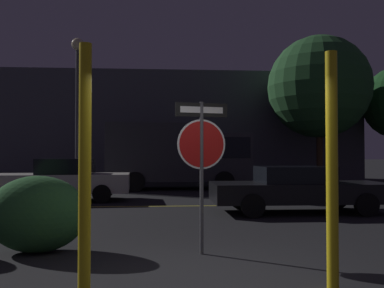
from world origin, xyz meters
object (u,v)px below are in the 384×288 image
street_lamp (78,82)px  tree_1 (319,87)px  stop_sign (202,146)px  delivery_truck (180,154)px  hedge_bush_1 (37,214)px  yellow_pole_left (85,168)px  passing_car_2 (298,189)px  passing_car_1 (63,180)px  yellow_pole_right (332,170)px

street_lamp → tree_1: (11.90, 2.90, 0.37)m
stop_sign → street_lamp: bearing=98.1°
delivery_truck → hedge_bush_1: bearing=-15.7°
yellow_pole_left → hedge_bush_1: size_ratio=1.79×
stop_sign → passing_car_2: (3.06, 4.61, -1.06)m
yellow_pole_left → hedge_bush_1: (-1.12, 2.12, -0.80)m
delivery_truck → passing_car_1: bearing=-44.6°
yellow_pole_left → hedge_bush_1: 2.53m
yellow_pole_left → delivery_truck: (1.71, 14.61, 0.19)m
passing_car_2 → delivery_truck: size_ratio=0.73×
stop_sign → tree_1: (7.61, 15.00, 3.41)m
hedge_bush_1 → yellow_pole_left: bearing=-62.2°
yellow_pole_right → delivery_truck: delivery_truck is taller
yellow_pole_left → delivery_truck: size_ratio=0.43×
hedge_bush_1 → passing_car_2: size_ratio=0.33×
hedge_bush_1 → tree_1: bearing=55.2°
street_lamp → yellow_pole_left: bearing=-78.7°
yellow_pole_right → delivery_truck: (-1.15, 14.66, 0.22)m
yellow_pole_left → passing_car_2: 7.93m
yellow_pole_left → passing_car_2: (4.56, 6.44, -0.77)m
tree_1 → hedge_bush_1: bearing=-124.8°
yellow_pole_right → street_lamp: street_lamp is taller
passing_car_2 → stop_sign: bearing=-33.6°
stop_sign → yellow_pole_right: yellow_pole_right is taller
stop_sign → passing_car_1: (-3.97, 8.08, -0.99)m
yellow_pole_right → street_lamp: (-5.63, 13.98, 3.35)m
passing_car_1 → street_lamp: (-0.31, 4.01, 4.03)m
street_lamp → tree_1: 12.25m
delivery_truck → tree_1: bearing=103.7°
passing_car_2 → street_lamp: street_lamp is taller
passing_car_2 → passing_car_1: bearing=-116.3°
passing_car_1 → street_lamp: size_ratio=0.70×
passing_car_1 → passing_car_2: passing_car_1 is taller
yellow_pole_right → yellow_pole_left: bearing=178.9°
stop_sign → delivery_truck: size_ratio=0.37×
street_lamp → tree_1: size_ratio=0.85×
yellow_pole_left → street_lamp: bearing=101.3°
stop_sign → delivery_truck: delivery_truck is taller
stop_sign → passing_car_1: size_ratio=0.51×
yellow_pole_right → street_lamp: 15.44m
hedge_bush_1 → street_lamp: 12.62m
passing_car_1 → tree_1: (11.59, 6.91, 4.40)m
hedge_bush_1 → delivery_truck: 12.84m
hedge_bush_1 → tree_1: tree_1 is taller
passing_car_1 → passing_car_2: 7.84m
passing_car_1 → passing_car_2: (7.03, -3.47, -0.07)m
hedge_bush_1 → passing_car_1: 7.91m
yellow_pole_left → delivery_truck: 14.71m
passing_car_1 → delivery_truck: (4.18, 4.69, 0.90)m
tree_1 → passing_car_2: bearing=-113.7°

